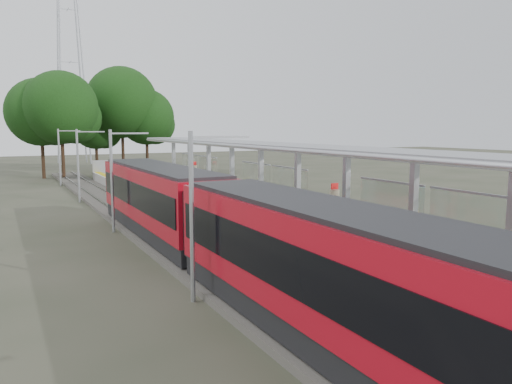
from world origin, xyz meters
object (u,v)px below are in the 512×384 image
Objects in this scene: bench_near at (377,223)px; bench_far at (197,182)px; info_pillar_far at (194,176)px; bench_mid at (346,222)px; train at (216,221)px; info_pillar_near at (334,208)px; litter_bin at (342,218)px.

bench_far is (-0.89, 18.81, -0.02)m from bench_near.
info_pillar_far is at bearing 106.03° from bench_near.
bench_mid is at bearing -97.40° from bench_far.
bench_near is (6.95, -0.94, -0.53)m from train.
info_pillar_far is at bearing 71.28° from bench_far.
train reaches higher than bench_mid.
bench_far is 0.75× the size of info_pillar_far.
bench_far is 16.39m from info_pillar_near.
train is 5.93m from bench_mid.
bench_near is 2.49m from info_pillar_near.
bench_mid is 1.07× the size of bench_far.
bench_far is at bearing 92.03° from litter_bin.
litter_bin is (-0.30, 2.00, -0.10)m from bench_near.
info_pillar_far is at bearing 90.99° from litter_bin.
bench_far reaches higher than litter_bin.
info_pillar_far reaches higher than bench_far.
info_pillar_near is at bearing 12.82° from train.
litter_bin is at bearing -76.99° from info_pillar_near.
info_pillar_near is 1.04× the size of info_pillar_far.
bench_near reaches higher than bench_far.
train is 7.04m from bench_near.
litter_bin is (0.32, -18.15, -0.41)m from info_pillar_far.
bench_near is 0.76× the size of info_pillar_near.
info_pillar_far is 2.28× the size of litter_bin.
bench_mid is 18.06m from bench_far.
train is 14.46× the size of info_pillar_far.
train is at bearing -115.63° from bench_far.
bench_far is 16.82m from litter_bin.
litter_bin is (0.15, -0.42, -0.44)m from info_pillar_near.
info_pillar_far is 18.15m from litter_bin.
bench_near is at bearing -98.88° from info_pillar_far.
train is 6.68m from info_pillar_near.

